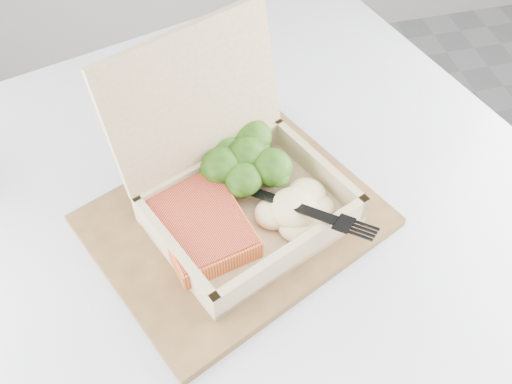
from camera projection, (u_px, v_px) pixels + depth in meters
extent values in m
cylinder|color=black|center=(241.00, 370.00, 0.99)|extent=(0.09, 0.09, 0.73)
cube|color=#B5B8BF|center=(234.00, 251.00, 0.69)|extent=(1.08, 1.08, 0.03)
cube|color=brown|center=(235.00, 221.00, 0.69)|extent=(0.40, 0.37, 0.01)
cube|color=tan|center=(250.00, 218.00, 0.68)|extent=(0.27, 0.24, 0.01)
cube|color=tan|center=(175.00, 255.00, 0.63)|extent=(0.08, 0.16, 0.04)
cube|color=tan|center=(317.00, 169.00, 0.71)|extent=(0.08, 0.16, 0.04)
cube|color=tan|center=(293.00, 255.00, 0.63)|extent=(0.20, 0.10, 0.04)
cube|color=tan|center=(212.00, 169.00, 0.71)|extent=(0.20, 0.10, 0.04)
cube|color=tan|center=(195.00, 99.00, 0.64)|extent=(0.22, 0.13, 0.17)
cube|color=orange|center=(201.00, 226.00, 0.65)|extent=(0.12, 0.14, 0.03)
ellipsoid|color=#FAEBA1|center=(294.00, 208.00, 0.66)|extent=(0.10, 0.08, 0.03)
cube|color=black|center=(249.00, 184.00, 0.67)|extent=(0.09, 0.09, 0.03)
cube|color=black|center=(312.00, 215.00, 0.64)|extent=(0.05, 0.05, 0.01)
cube|color=white|center=(198.00, 115.00, 0.82)|extent=(0.10, 0.15, 0.00)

